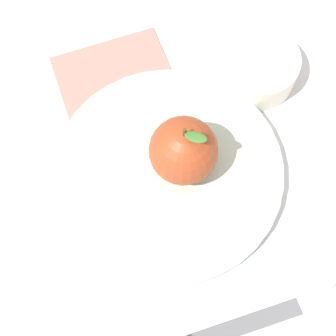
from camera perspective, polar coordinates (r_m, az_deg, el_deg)
name	(u,v)px	position (r m, az deg, el deg)	size (l,w,h in m)	color
ground_plane	(166,214)	(0.58, -0.27, -5.24)	(2.40, 2.40, 0.00)	silver
dinner_plate	(168,171)	(0.58, 0.00, -0.32)	(0.26, 0.26, 0.02)	#B2C6B2
apple	(183,151)	(0.54, 1.76, 1.98)	(0.08, 0.08, 0.09)	#9E3D1E
side_bowl	(255,65)	(0.64, 9.85, 11.39)	(0.11, 0.11, 0.04)	silver
linen_napkin	(116,81)	(0.65, -5.85, 9.76)	(0.13, 0.14, 0.00)	gray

